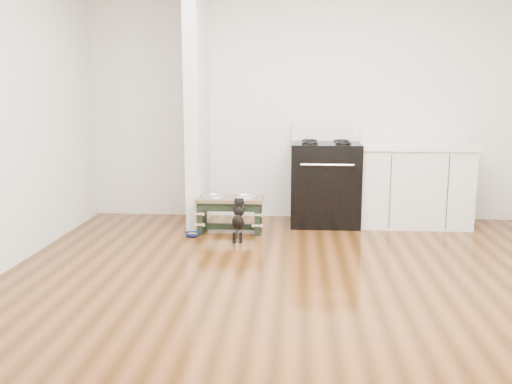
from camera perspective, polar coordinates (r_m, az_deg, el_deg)
name	(u,v)px	position (r m, az deg, el deg)	size (l,w,h in m)	color
ground	(304,288)	(4.46, 4.81, -9.59)	(5.00, 5.00, 0.00)	#3F230B
room_shell	(307,74)	(4.20, 5.15, 11.68)	(5.00, 5.00, 5.00)	silver
partition_wall	(197,103)	(6.39, -5.89, 8.80)	(0.15, 0.80, 2.70)	silver
oven_range	(325,182)	(6.45, 6.92, 1.00)	(0.76, 0.69, 1.14)	black
cabinet_run	(413,185)	(6.59, 15.46, 0.68)	(1.24, 0.64, 0.91)	silver
dog_feeder	(230,207)	(6.06, -2.62, -1.52)	(0.69, 0.37, 0.40)	black
puppy	(238,218)	(5.75, -1.77, -2.58)	(0.12, 0.36, 0.42)	black
floor_bowl	(192,235)	(5.95, -6.39, -4.26)	(0.16, 0.16, 0.05)	navy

